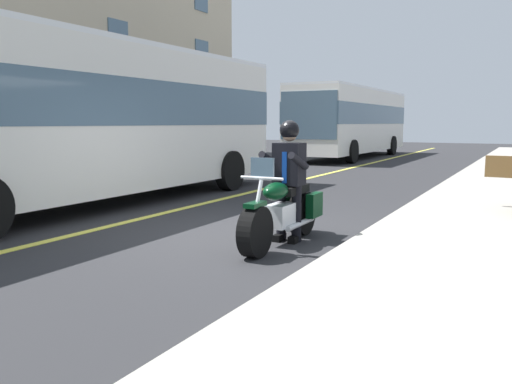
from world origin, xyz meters
The scene contains 6 objects.
ground_plane centered at (0.00, 0.00, 0.00)m, with size 80.00×80.00×0.00m, color #28282B.
lane_center_stripe centered at (0.00, -2.00, 0.01)m, with size 60.00×0.16×0.01m, color #E5DB4C.
motorcycle_main centered at (0.22, 1.05, 0.45)m, with size 2.21×0.61×1.26m.
rider_main centered at (0.03, 1.05, 1.04)m, with size 0.62×0.55×1.74m.
bus_near centered at (-17.99, -3.90, 1.87)m, with size 11.05×2.70×3.30m.
bus_far centered at (-0.91, -3.88, 1.87)m, with size 11.05×2.70×3.30m.
Camera 1 is at (6.74, 4.15, 1.70)m, focal length 36.47 mm.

